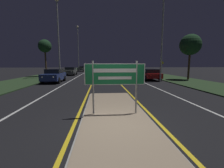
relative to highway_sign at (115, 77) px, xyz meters
The scene contains 22 objects.
ground_plane 1.69m from the highway_sign, 90.00° to the right, with size 160.00×160.00×0.00m, color black.
median_island 1.53m from the highway_sign, 90.00° to the left, with size 2.54×8.44×0.10m.
verge_left 21.62m from the highway_sign, 116.13° to the left, with size 5.00×100.00×0.08m.
verge_right 21.62m from the highway_sign, 63.87° to the left, with size 5.00×100.00×0.08m.
centre_line_yellow_left 24.46m from the highway_sign, 93.42° to the left, with size 0.12×70.00×0.01m.
centre_line_yellow_right 24.46m from the highway_sign, 86.58° to the left, with size 0.12×70.00×0.01m.
lane_line_white_left 24.77m from the highway_sign, 99.78° to the left, with size 0.12×70.00×0.01m.
lane_line_white_right 24.77m from the highway_sign, 80.22° to the left, with size 0.12×70.00×0.01m.
edge_line_white_left 25.45m from the highway_sign, 106.46° to the left, with size 0.10×70.00×0.01m.
edge_line_white_right 25.45m from the highway_sign, 73.54° to the left, with size 0.10×70.00×0.01m.
highway_sign is the anchor object (origin of this frame).
streetlight_left_near 18.26m from the highway_sign, 111.38° to the left, with size 0.64×0.64×10.93m.
streetlight_left_far 34.29m from the highway_sign, 100.40° to the left, with size 0.53×0.53×11.34m.
streetlight_right_near 13.14m from the highway_sign, 60.08° to the left, with size 0.48×0.48×9.23m.
car_receding_0 14.20m from the highway_sign, 66.27° to the left, with size 1.98×4.29×1.40m.
car_receding_1 20.27m from the highway_sign, 81.86° to the left, with size 1.92×4.19×1.36m.
car_approaching_0 12.72m from the highway_sign, 116.66° to the left, with size 1.88×4.06×1.48m.
car_approaching_1 22.81m from the highway_sign, 105.28° to the left, with size 1.96×4.21×1.45m.
car_approaching_2 35.80m from the highway_sign, 99.21° to the left, with size 1.89×4.23×1.38m.
warning_sign 20.18m from the highway_sign, 62.46° to the left, with size 0.60×0.06×2.41m.
roadside_palm_left 20.85m from the highway_sign, 116.01° to the left, with size 1.96×1.96×5.65m.
roadside_palm_right 16.47m from the highway_sign, 49.74° to the left, with size 2.54×2.54×5.56m.
Camera 1 is at (-0.55, -5.03, 2.05)m, focal length 24.00 mm.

